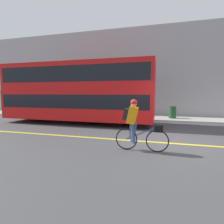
{
  "coord_description": "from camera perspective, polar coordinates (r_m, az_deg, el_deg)",
  "views": [
    {
      "loc": [
        -0.48,
        -6.71,
        1.85
      ],
      "look_at": [
        -2.47,
        0.72,
        1.0
      ],
      "focal_mm": 28.0,
      "sensor_mm": 36.0,
      "label": 1
    }
  ],
  "objects": [
    {
      "name": "sidewalk_curb",
      "position": [
        12.84,
        16.99,
        -1.99
      ],
      "size": [
        60.0,
        2.46,
        0.11
      ],
      "color": "#A8A399",
      "rests_on": "ground_plane"
    },
    {
      "name": "building_facade",
      "position": [
        14.18,
        17.26,
        12.48
      ],
      "size": [
        60.0,
        0.3,
        6.88
      ],
      "color": "#9E9EA3",
      "rests_on": "ground_plane"
    },
    {
      "name": "bus",
      "position": [
        10.9,
        -11.01,
        6.93
      ],
      "size": [
        9.1,
        2.53,
        3.57
      ],
      "color": "black",
      "rests_on": "ground_plane"
    },
    {
      "name": "ground_plane",
      "position": [
        6.98,
        18.63,
        -9.41
      ],
      "size": [
        80.0,
        80.0,
        0.0
      ],
      "primitive_type": "plane",
      "color": "#424244"
    },
    {
      "name": "trash_bin",
      "position": [
        12.68,
        19.13,
        -0.05
      ],
      "size": [
        0.48,
        0.48,
        0.82
      ],
      "color": "#194C23",
      "rests_on": "sidewalk_curb"
    },
    {
      "name": "road_center_line",
      "position": [
        6.86,
        18.69,
        -9.65
      ],
      "size": [
        50.0,
        0.14,
        0.01
      ],
      "primitive_type": "cube",
      "color": "yellow",
      "rests_on": "ground_plane"
    },
    {
      "name": "cyclist_on_bike",
      "position": [
        5.61,
        7.93,
        -3.66
      ],
      "size": [
        1.68,
        0.32,
        1.65
      ],
      "color": "black",
      "rests_on": "ground_plane"
    }
  ]
}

